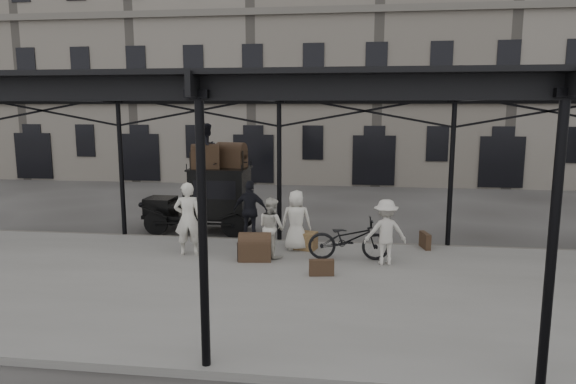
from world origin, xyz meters
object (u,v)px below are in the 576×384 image
Objects in this scene: steamer_trunk_platform at (255,249)px; taxi at (211,197)px; steamer_trunk_roof_near at (206,158)px; porter_left at (188,219)px; bicycle at (349,239)px; porter_official at (251,211)px.

taxi is at bearing 115.03° from steamer_trunk_platform.
steamer_trunk_roof_near reaches higher than taxi.
steamer_trunk_roof_near is at bearing -96.88° from porter_left.
porter_left is 4.39m from bicycle.
taxi is 1.99× the size of porter_official.
steamer_trunk_platform is (-2.46, -0.38, -0.25)m from bicycle.
steamer_trunk_roof_near reaches higher than bicycle.
porter_left is at bearing 164.91° from steamer_trunk_platform.
porter_official is at bearing -48.57° from steamer_trunk_roof_near.
taxi is at bearing 51.36° from bicycle.
steamer_trunk_platform is (2.26, -3.25, -2.05)m from steamer_trunk_roof_near.
steamer_trunk_roof_near is (-0.35, 2.98, 1.36)m from porter_left.
bicycle is (4.37, 0.10, -0.44)m from porter_left.
porter_official is 2.15× the size of steamer_trunk_platform.
taxi is 4.02× the size of steamer_trunk_roof_near.
taxi is at bearing -37.00° from porter_official.
porter_left is at bearing -95.97° from steamer_trunk_roof_near.
taxi reaches higher than porter_official.
steamer_trunk_roof_near is at bearing 53.96° from bicycle.
porter_left reaches higher than porter_official.
porter_left is at bearing 86.68° from bicycle.
bicycle is 2.52× the size of steamer_trunk_platform.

